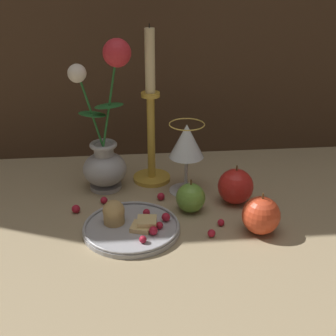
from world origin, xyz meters
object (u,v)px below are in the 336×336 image
at_px(vase, 105,145).
at_px(wine_glass, 187,144).
at_px(candlestick, 151,127).
at_px(apple_beside_vase, 191,198).
at_px(apple_at_table_edge, 261,215).
at_px(plate_with_pastries, 129,225).
at_px(apple_near_glass, 236,186).

xyz_separation_m(vase, wine_glass, (0.19, -0.03, 0.01)).
bearing_deg(vase, candlestick, 18.74).
bearing_deg(apple_beside_vase, candlestick, 115.01).
height_order(vase, apple_beside_vase, vase).
height_order(candlestick, apple_at_table_edge, candlestick).
relative_size(plate_with_pastries, wine_glass, 1.17).
bearing_deg(candlestick, apple_at_table_edge, -51.76).
xyz_separation_m(vase, apple_at_table_edge, (0.32, -0.22, -0.08)).
distance_m(apple_near_glass, apple_at_table_edge, 0.13).
bearing_deg(apple_at_table_edge, vase, 144.63).
bearing_deg(apple_near_glass, candlestick, 143.90).
height_order(plate_with_pastries, apple_near_glass, apple_near_glass).
distance_m(vase, apple_at_table_edge, 0.40).
distance_m(plate_with_pastries, apple_at_table_edge, 0.27).
height_order(candlestick, apple_beside_vase, candlestick).
relative_size(vase, apple_at_table_edge, 3.99).
distance_m(candlestick, apple_near_glass, 0.25).
xyz_separation_m(plate_with_pastries, wine_glass, (0.14, 0.16, 0.11)).
xyz_separation_m(plate_with_pastries, candlestick, (0.06, 0.23, 0.13)).
relative_size(wine_glass, apple_at_table_edge, 1.89).
bearing_deg(vase, apple_near_glass, -18.16).
bearing_deg(candlestick, plate_with_pastries, -104.86).
distance_m(plate_with_pastries, candlestick, 0.27).
distance_m(wine_glass, apple_near_glass, 0.15).
relative_size(apple_beside_vase, apple_at_table_edge, 0.85).
xyz_separation_m(wine_glass, candlestick, (-0.08, 0.07, 0.02)).
distance_m(wine_glass, candlestick, 0.10).
bearing_deg(wine_glass, apple_at_table_edge, -56.64).
relative_size(plate_with_pastries, apple_near_glass, 2.16).
xyz_separation_m(apple_beside_vase, apple_near_glass, (0.11, 0.03, 0.01)).
xyz_separation_m(apple_beside_vase, apple_at_table_edge, (0.13, -0.10, 0.01)).
distance_m(vase, candlestick, 0.12).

